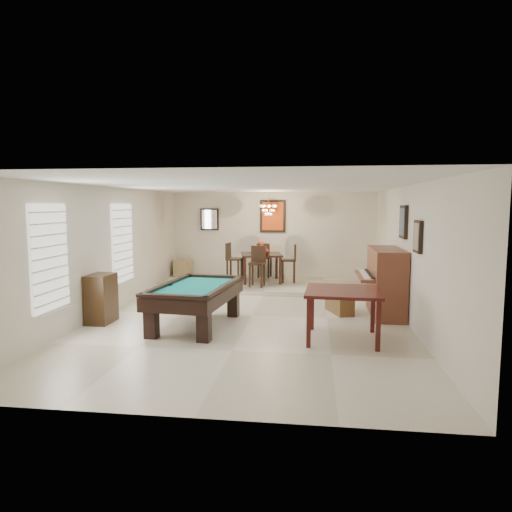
% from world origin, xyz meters
% --- Properties ---
extents(ground_plane, '(6.00, 9.00, 0.02)m').
position_xyz_m(ground_plane, '(0.00, 0.00, -0.01)').
color(ground_plane, beige).
extents(wall_back, '(6.00, 0.04, 2.60)m').
position_xyz_m(wall_back, '(0.00, 4.50, 1.30)').
color(wall_back, silver).
rests_on(wall_back, ground_plane).
extents(wall_front, '(6.00, 0.04, 2.60)m').
position_xyz_m(wall_front, '(0.00, -4.50, 1.30)').
color(wall_front, silver).
rests_on(wall_front, ground_plane).
extents(wall_left, '(0.04, 9.00, 2.60)m').
position_xyz_m(wall_left, '(-3.00, 0.00, 1.30)').
color(wall_left, silver).
rests_on(wall_left, ground_plane).
extents(wall_right, '(0.04, 9.00, 2.60)m').
position_xyz_m(wall_right, '(3.00, 0.00, 1.30)').
color(wall_right, silver).
rests_on(wall_right, ground_plane).
extents(ceiling, '(6.00, 9.00, 0.04)m').
position_xyz_m(ceiling, '(0.00, 0.00, 2.60)').
color(ceiling, white).
rests_on(ceiling, wall_back).
extents(dining_step, '(6.00, 2.50, 0.12)m').
position_xyz_m(dining_step, '(0.00, 3.25, 0.06)').
color(dining_step, beige).
rests_on(dining_step, ground_plane).
extents(window_left_front, '(0.06, 1.00, 1.70)m').
position_xyz_m(window_left_front, '(-2.97, -2.20, 1.40)').
color(window_left_front, white).
rests_on(window_left_front, wall_left).
extents(window_left_rear, '(0.06, 1.00, 1.70)m').
position_xyz_m(window_left_rear, '(-2.97, 0.60, 1.40)').
color(window_left_rear, white).
rests_on(window_left_rear, wall_left).
extents(pool_table, '(1.42, 2.34, 0.75)m').
position_xyz_m(pool_table, '(-0.92, -0.92, 0.37)').
color(pool_table, black).
rests_on(pool_table, ground_plane).
extents(square_table, '(1.27, 1.27, 0.84)m').
position_xyz_m(square_table, '(1.71, -1.43, 0.42)').
color(square_table, '#350F0D').
rests_on(square_table, ground_plane).
extents(upright_piano, '(0.91, 1.63, 1.36)m').
position_xyz_m(upright_piano, '(2.52, 0.44, 0.68)').
color(upright_piano, brown).
rests_on(upright_piano, ground_plane).
extents(piano_bench, '(0.58, 0.88, 0.46)m').
position_xyz_m(piano_bench, '(1.76, 0.49, 0.23)').
color(piano_bench, brown).
rests_on(piano_bench, ground_plane).
extents(apothecary_chest, '(0.41, 0.62, 0.93)m').
position_xyz_m(apothecary_chest, '(-2.77, -0.90, 0.47)').
color(apothecary_chest, black).
rests_on(apothecary_chest, ground_plane).
extents(dining_table, '(1.27, 1.27, 0.90)m').
position_xyz_m(dining_table, '(-0.21, 3.40, 0.57)').
color(dining_table, black).
rests_on(dining_table, dining_step).
extents(flower_vase, '(0.16, 0.16, 0.21)m').
position_xyz_m(flower_vase, '(-0.21, 3.40, 1.13)').
color(flower_vase, '#B7310F').
rests_on(flower_vase, dining_table).
extents(dining_chair_south, '(0.43, 0.43, 1.05)m').
position_xyz_m(dining_chair_south, '(-0.24, 2.64, 0.64)').
color(dining_chair_south, black).
rests_on(dining_chair_south, dining_step).
extents(dining_chair_north, '(0.42, 0.42, 1.01)m').
position_xyz_m(dining_chair_north, '(-0.20, 4.17, 0.63)').
color(dining_chair_north, black).
rests_on(dining_chair_north, dining_step).
extents(dining_chair_west, '(0.44, 0.44, 1.06)m').
position_xyz_m(dining_chair_west, '(-0.97, 3.43, 0.65)').
color(dining_chair_west, black).
rests_on(dining_chair_west, dining_step).
extents(dining_chair_east, '(0.41, 0.41, 1.05)m').
position_xyz_m(dining_chair_east, '(0.54, 3.42, 0.65)').
color(dining_chair_east, black).
rests_on(dining_chair_east, dining_step).
extents(corner_bench, '(0.45, 0.55, 0.48)m').
position_xyz_m(corner_bench, '(-2.67, 4.16, 0.36)').
color(corner_bench, '#A18957').
rests_on(corner_bench, dining_step).
extents(chandelier, '(0.44, 0.44, 0.60)m').
position_xyz_m(chandelier, '(0.00, 3.20, 2.20)').
color(chandelier, '#FFE5B2').
rests_on(chandelier, ceiling).
extents(back_painting, '(0.75, 0.06, 0.95)m').
position_xyz_m(back_painting, '(0.00, 4.46, 1.90)').
color(back_painting, '#D84C14').
rests_on(back_painting, wall_back).
extents(back_mirror, '(0.55, 0.06, 0.65)m').
position_xyz_m(back_mirror, '(-1.90, 4.46, 1.80)').
color(back_mirror, white).
rests_on(back_mirror, wall_back).
extents(right_picture_upper, '(0.06, 0.55, 0.65)m').
position_xyz_m(right_picture_upper, '(2.96, 0.30, 1.90)').
color(right_picture_upper, slate).
rests_on(right_picture_upper, wall_right).
extents(right_picture_lower, '(0.06, 0.45, 0.55)m').
position_xyz_m(right_picture_lower, '(2.96, -1.00, 1.70)').
color(right_picture_lower, gray).
rests_on(right_picture_lower, wall_right).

